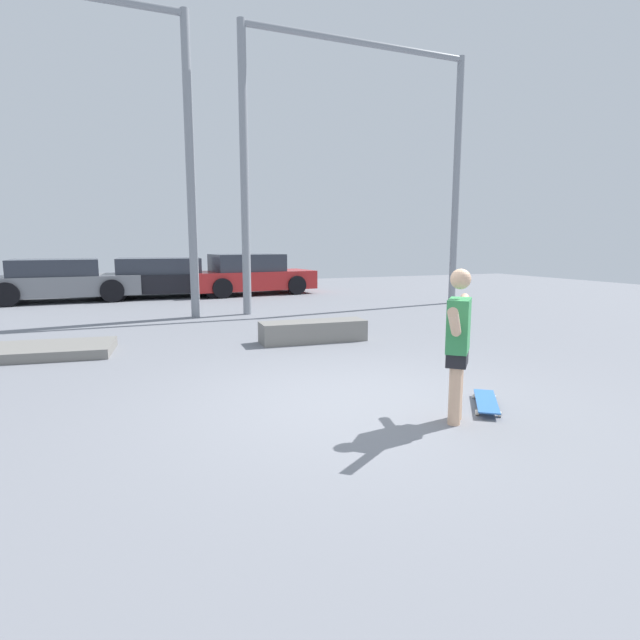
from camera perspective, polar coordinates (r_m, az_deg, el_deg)
The scene contains 10 objects.
ground_plane at distance 5.46m, azimuth 4.00°, elevation -9.53°, with size 36.00×36.00×0.00m, color slate.
skateboarder at distance 4.90m, azimuth 15.50°, elevation -2.13°, with size 0.96×1.03×1.48m.
skateboard at distance 5.60m, azimuth 18.47°, elevation -8.82°, with size 0.65×0.78×0.08m.
grind_box at distance 8.75m, azimuth -0.79°, elevation -1.30°, with size 1.86×0.54×0.37m, color slate.
manual_pad at distance 8.85m, azimuth -30.35°, elevation -3.10°, with size 2.41×1.14×0.15m, color slate.
canopy_support_left at distance 12.13m, azimuth -29.81°, elevation 18.90°, with size 6.23×0.20×6.69m.
canopy_support_right at distance 13.44m, azimuth 4.60°, elevation 18.87°, with size 6.23×0.20×6.69m.
parked_car_grey at distance 16.72m, azimuth -27.53°, elevation 4.02°, with size 4.34×2.12×1.25m.
parked_car_black at distance 16.84m, azimuth -17.36°, elevation 4.62°, with size 4.72×2.30×1.25m.
parked_car_red at distance 17.09m, azimuth -7.96°, elevation 5.12°, with size 4.25×2.16×1.35m.
Camera 1 is at (-2.30, -4.64, 1.71)m, focal length 28.00 mm.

